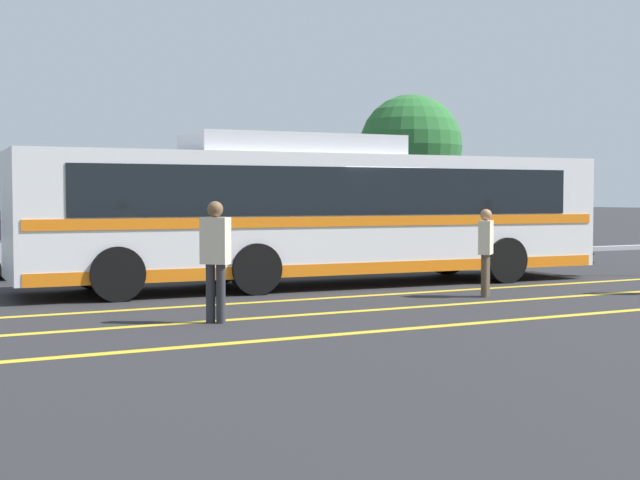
{
  "coord_description": "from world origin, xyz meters",
  "views": [
    {
      "loc": [
        -9.98,
        -16.65,
        1.89
      ],
      "look_at": [
        -1.17,
        0.11,
        0.97
      ],
      "focal_mm": 50.0,
      "sensor_mm": 36.0,
      "label": 1
    }
  ],
  "objects_px": {
    "transit_bus": "(319,211)",
    "tree_0": "(411,146)",
    "pedestrian_1": "(215,253)",
    "pedestrian_2": "(486,247)",
    "parked_car_1": "(38,248)"
  },
  "relations": [
    {
      "from": "pedestrian_1",
      "to": "tree_0",
      "type": "height_order",
      "value": "tree_0"
    },
    {
      "from": "transit_bus",
      "to": "parked_car_1",
      "type": "distance_m",
      "value": 7.02
    },
    {
      "from": "parked_car_1",
      "to": "transit_bus",
      "type": "bearing_deg",
      "value": -134.06
    },
    {
      "from": "pedestrian_1",
      "to": "pedestrian_2",
      "type": "xyz_separation_m",
      "value": [
        5.77,
        0.9,
        -0.11
      ]
    },
    {
      "from": "transit_bus",
      "to": "tree_0",
      "type": "bearing_deg",
      "value": 142.04
    },
    {
      "from": "transit_bus",
      "to": "pedestrian_2",
      "type": "distance_m",
      "value": 3.88
    },
    {
      "from": "pedestrian_1",
      "to": "transit_bus",
      "type": "bearing_deg",
      "value": 94.21
    },
    {
      "from": "pedestrian_2",
      "to": "tree_0",
      "type": "xyz_separation_m",
      "value": [
        7.59,
        14.02,
        2.79
      ]
    },
    {
      "from": "transit_bus",
      "to": "tree_0",
      "type": "distance_m",
      "value": 14.32
    },
    {
      "from": "pedestrian_2",
      "to": "tree_0",
      "type": "distance_m",
      "value": 16.18
    },
    {
      "from": "pedestrian_1",
      "to": "pedestrian_2",
      "type": "bearing_deg",
      "value": 56.07
    },
    {
      "from": "pedestrian_2",
      "to": "tree_0",
      "type": "height_order",
      "value": "tree_0"
    },
    {
      "from": "tree_0",
      "to": "pedestrian_2",
      "type": "bearing_deg",
      "value": -118.44
    },
    {
      "from": "tree_0",
      "to": "pedestrian_1",
      "type": "bearing_deg",
      "value": -131.85
    },
    {
      "from": "transit_bus",
      "to": "pedestrian_2",
      "type": "relative_size",
      "value": 7.88
    }
  ]
}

